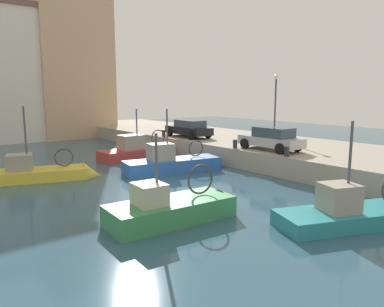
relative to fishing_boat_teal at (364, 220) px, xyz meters
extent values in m
plane|color=#2D5166|center=(-3.60, 8.34, -0.12)|extent=(80.00, 80.00, 0.00)
cube|color=#9E9384|center=(7.90, 8.34, 0.48)|extent=(9.00, 56.00, 1.20)
cube|color=teal|center=(-0.38, 0.16, -0.12)|extent=(6.15, 3.93, 1.13)
cube|color=#896B4C|center=(-0.38, 0.16, 0.39)|extent=(5.88, 3.70, 0.08)
cube|color=gray|center=(-1.09, 0.45, 0.94)|extent=(1.54, 1.48, 1.01)
cylinder|color=#4C4C51|center=(-0.75, 0.31, 2.02)|extent=(0.10, 0.10, 3.26)
sphere|color=white|center=(-1.64, 1.75, 0.05)|extent=(0.32, 0.32, 0.32)
cube|color=#2D60B7|center=(-0.33, 11.57, -0.12)|extent=(6.00, 2.83, 1.59)
cone|color=#2D60B7|center=(2.84, 10.92, -0.12)|extent=(1.19, 1.68, 1.53)
cube|color=#9E7A51|center=(-0.33, 11.57, 0.59)|extent=(5.75, 2.65, 0.08)
cube|color=gray|center=(-1.04, 11.72, 1.14)|extent=(1.63, 1.40, 1.02)
cylinder|color=#4C4C51|center=(-0.63, 11.63, 2.13)|extent=(0.10, 0.10, 3.08)
torus|color=#3F3833|center=(1.25, 11.24, 1.21)|extent=(1.00, 0.28, 1.01)
sphere|color=white|center=(-1.84, 12.84, 0.12)|extent=(0.32, 0.32, 0.32)
cube|color=gold|center=(-7.34, 14.49, -0.12)|extent=(5.55, 3.35, 1.22)
cone|color=gold|center=(-4.51, 13.54, -0.12)|extent=(1.36, 1.79, 1.59)
cube|color=#9E7A51|center=(-7.34, 14.49, 0.43)|extent=(5.31, 3.15, 0.08)
cube|color=gray|center=(-8.08, 14.74, 0.91)|extent=(1.60, 1.54, 0.88)
cylinder|color=#4C4C51|center=(-7.71, 14.62, 2.17)|extent=(0.10, 0.10, 3.47)
torus|color=#3F3833|center=(-5.94, 14.02, 1.05)|extent=(1.00, 0.40, 1.03)
sphere|color=white|center=(-8.53, 15.92, 0.06)|extent=(0.32, 0.32, 0.32)
cube|color=#BC3833|center=(0.72, 17.09, -0.12)|extent=(6.02, 2.03, 1.39)
cone|color=#BC3833|center=(4.06, 17.16, -0.12)|extent=(0.94, 1.72, 1.70)
cube|color=#9E7A51|center=(0.72, 17.09, 0.51)|extent=(5.78, 1.87, 0.08)
cube|color=gray|center=(0.04, 17.07, 1.07)|extent=(1.69, 1.32, 1.06)
cylinder|color=#4C4C51|center=(0.54, 17.08, 1.98)|extent=(0.10, 0.10, 2.94)
torus|color=#3F3833|center=(2.39, 17.12, 1.22)|extent=(1.21, 0.11, 1.21)
sphere|color=white|center=(-1.10, 18.08, 0.09)|extent=(0.32, 0.32, 0.32)
cube|color=#388951|center=(-5.41, 4.63, -0.12)|extent=(4.93, 2.25, 1.58)
cone|color=#388951|center=(-2.67, 4.42, -0.12)|extent=(1.03, 1.76, 1.70)
cube|color=#B2A893|center=(-5.41, 4.63, 0.59)|extent=(4.72, 2.09, 0.08)
cube|color=#B7AD99|center=(-6.30, 4.70, 1.04)|extent=(1.11, 1.23, 0.82)
cylinder|color=#4C4C51|center=(-5.99, 4.68, 1.91)|extent=(0.10, 0.10, 2.64)
torus|color=#3F3833|center=(-4.07, 4.53, 1.30)|extent=(1.20, 0.17, 1.19)
sphere|color=white|center=(-6.76, 5.78, 0.12)|extent=(0.32, 0.32, 0.32)
cube|color=black|center=(5.10, 16.83, 1.63)|extent=(1.82, 4.42, 0.56)
cube|color=#384756|center=(5.09, 16.61, 2.18)|extent=(1.54, 2.50, 0.54)
cylinder|color=black|center=(4.35, 18.35, 1.40)|extent=(0.25, 0.65, 0.64)
cylinder|color=black|center=(5.98, 18.27, 1.40)|extent=(0.25, 0.65, 0.64)
cylinder|color=black|center=(4.22, 15.39, 1.40)|extent=(0.25, 0.65, 0.64)
cylinder|color=black|center=(5.85, 15.32, 1.40)|extent=(0.25, 0.65, 0.64)
cube|color=#B7B7BC|center=(4.92, 8.44, 1.63)|extent=(1.70, 4.18, 0.56)
cube|color=#384756|center=(4.92, 8.23, 2.20)|extent=(1.46, 2.35, 0.60)
cylinder|color=black|center=(4.16, 9.87, 1.40)|extent=(0.23, 0.64, 0.64)
cylinder|color=black|center=(5.76, 9.83, 1.40)|extent=(0.23, 0.64, 0.64)
cylinder|color=black|center=(4.09, 7.05, 1.40)|extent=(0.23, 0.64, 0.64)
cylinder|color=black|center=(5.69, 7.01, 1.40)|extent=(0.23, 0.64, 0.64)
cylinder|color=#2D2D33|center=(3.75, 6.34, 1.36)|extent=(0.28, 0.28, 0.55)
cylinder|color=#2D2D33|center=(3.75, 10.34, 1.36)|extent=(0.28, 0.28, 0.55)
cylinder|color=#2D2D33|center=(3.75, 18.34, 1.36)|extent=(0.28, 0.28, 0.55)
cylinder|color=#38383D|center=(9.40, 11.74, 3.33)|extent=(0.12, 0.12, 4.50)
sphere|color=#F2EACC|center=(9.40, 11.74, 5.73)|extent=(0.36, 0.36, 0.36)
cube|color=tan|center=(2.03, 33.07, 7.95)|extent=(7.53, 6.21, 16.14)
camera|label=1|loc=(-13.14, -6.16, 4.65)|focal=34.74mm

